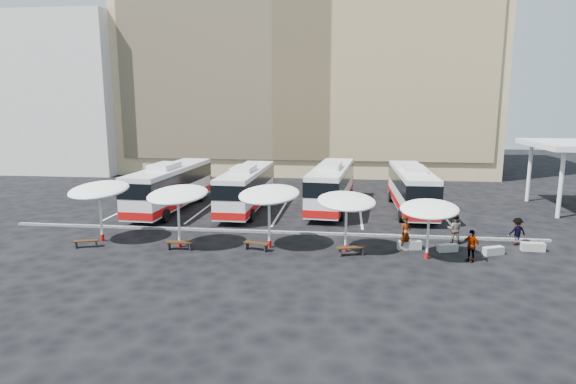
# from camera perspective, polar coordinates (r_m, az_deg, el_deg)

# --- Properties ---
(ground) EXTENTS (120.00, 120.00, 0.00)m
(ground) POSITION_cam_1_polar(r_m,az_deg,el_deg) (30.15, -2.58, -5.11)
(ground) COLOR black
(ground) RESTS_ON ground
(sandstone_building) EXTENTS (42.00, 18.25, 29.60)m
(sandstone_building) POSITION_cam_1_polar(r_m,az_deg,el_deg) (60.85, 2.40, 14.79)
(sandstone_building) COLOR tan
(sandstone_building) RESTS_ON ground
(apartment_block) EXTENTS (14.00, 14.00, 18.00)m
(apartment_block) POSITION_cam_1_polar(r_m,az_deg,el_deg) (65.45, -23.63, 10.46)
(apartment_block) COLOR silver
(apartment_block) RESTS_ON ground
(curb_divider) EXTENTS (34.00, 0.25, 0.15)m
(curb_divider) POSITION_cam_1_polar(r_m,az_deg,el_deg) (30.61, -2.43, -4.73)
(curb_divider) COLOR black
(curb_divider) RESTS_ON ground
(bay_lines) EXTENTS (24.15, 12.00, 0.01)m
(bay_lines) POSITION_cam_1_polar(r_m,az_deg,el_deg) (37.83, -0.60, -1.85)
(bay_lines) COLOR white
(bay_lines) RESTS_ON ground
(bus_0) EXTENTS (3.19, 11.79, 3.70)m
(bus_0) POSITION_cam_1_polar(r_m,az_deg,el_deg) (37.85, -13.72, 0.76)
(bus_0) COLOR white
(bus_0) RESTS_ON ground
(bus_1) EXTENTS (2.76, 11.09, 3.51)m
(bus_1) POSITION_cam_1_polar(r_m,az_deg,el_deg) (36.83, -4.91, 0.60)
(bus_1) COLOR white
(bus_1) RESTS_ON ground
(bus_2) EXTENTS (3.51, 11.72, 3.66)m
(bus_2) POSITION_cam_1_polar(r_m,az_deg,el_deg) (37.40, 5.17, 0.87)
(bus_2) COLOR white
(bus_2) RESTS_ON ground
(bus_3) EXTENTS (2.74, 11.23, 3.55)m
(bus_3) POSITION_cam_1_polar(r_m,az_deg,el_deg) (37.60, 14.43, 0.55)
(bus_3) COLOR white
(bus_3) RESTS_ON ground
(sunshade_0) EXTENTS (4.15, 4.18, 3.63)m
(sunshade_0) POSITION_cam_1_polar(r_m,az_deg,el_deg) (30.28, -21.50, 0.20)
(sunshade_0) COLOR white
(sunshade_0) RESTS_ON ground
(sunshade_1) EXTENTS (4.24, 4.27, 3.58)m
(sunshade_1) POSITION_cam_1_polar(r_m,az_deg,el_deg) (27.68, -12.95, -0.33)
(sunshade_1) COLOR white
(sunshade_1) RESTS_ON ground
(sunshade_2) EXTENTS (4.40, 4.43, 3.61)m
(sunshade_2) POSITION_cam_1_polar(r_m,az_deg,el_deg) (26.91, -2.26, -0.32)
(sunshade_2) COLOR white
(sunshade_2) RESTS_ON ground
(sunshade_3) EXTENTS (3.95, 3.98, 3.34)m
(sunshade_3) POSITION_cam_1_polar(r_m,az_deg,el_deg) (26.38, 6.95, -1.12)
(sunshade_3) COLOR white
(sunshade_3) RESTS_ON ground
(sunshade_4) EXTENTS (3.67, 3.70, 3.16)m
(sunshade_4) POSITION_cam_1_polar(r_m,az_deg,el_deg) (26.05, 16.40, -1.98)
(sunshade_4) COLOR white
(sunshade_4) RESTS_ON ground
(wood_bench_0) EXTENTS (1.38, 0.79, 0.41)m
(wood_bench_0) POSITION_cam_1_polar(r_m,az_deg,el_deg) (29.86, -22.81, -5.48)
(wood_bench_0) COLOR black
(wood_bench_0) RESTS_ON ground
(wood_bench_1) EXTENTS (1.56, 0.48, 0.47)m
(wood_bench_1) POSITION_cam_1_polar(r_m,az_deg,el_deg) (27.78, -12.72, -5.97)
(wood_bench_1) COLOR black
(wood_bench_1) RESTS_ON ground
(wood_bench_2) EXTENTS (1.52, 0.78, 0.45)m
(wood_bench_2) POSITION_cam_1_polar(r_m,az_deg,el_deg) (27.06, -3.78, -6.21)
(wood_bench_2) COLOR black
(wood_bench_2) RESTS_ON ground
(wood_bench_3) EXTENTS (1.59, 0.85, 0.47)m
(wood_bench_3) POSITION_cam_1_polar(r_m,az_deg,el_deg) (26.36, 7.48, -6.70)
(wood_bench_3) COLOR black
(wood_bench_3) RESTS_ON ground
(conc_bench_0) EXTENTS (1.36, 0.66, 0.49)m
(conc_bench_0) POSITION_cam_1_polar(r_m,az_deg,el_deg) (28.06, 14.19, -6.12)
(conc_bench_0) COLOR gray
(conc_bench_0) RESTS_ON ground
(conc_bench_1) EXTENTS (1.17, 0.66, 0.42)m
(conc_bench_1) POSITION_cam_1_polar(r_m,az_deg,el_deg) (28.24, 18.37, -6.31)
(conc_bench_1) COLOR gray
(conc_bench_1) RESTS_ON ground
(conc_bench_2) EXTENTS (1.22, 0.82, 0.43)m
(conc_bench_2) POSITION_cam_1_polar(r_m,az_deg,el_deg) (28.56, 23.16, -6.43)
(conc_bench_2) COLOR gray
(conc_bench_2) RESTS_ON ground
(conc_bench_3) EXTENTS (1.24, 0.44, 0.46)m
(conc_bench_3) POSITION_cam_1_polar(r_m,az_deg,el_deg) (30.20, 27.03, -5.81)
(conc_bench_3) COLOR gray
(conc_bench_3) RESTS_ON ground
(passenger_0) EXTENTS (0.84, 0.78, 1.92)m
(passenger_0) POSITION_cam_1_polar(r_m,az_deg,el_deg) (27.63, 13.76, -4.82)
(passenger_0) COLOR black
(passenger_0) RESTS_ON ground
(passenger_1) EXTENTS (0.96, 0.83, 1.71)m
(passenger_1) POSITION_cam_1_polar(r_m,az_deg,el_deg) (29.83, 19.17, -4.18)
(passenger_1) COLOR black
(passenger_1) RESTS_ON ground
(passenger_2) EXTENTS (1.01, 0.99, 1.70)m
(passenger_2) POSITION_cam_1_polar(r_m,az_deg,el_deg) (26.76, 20.87, -5.96)
(passenger_2) COLOR black
(passenger_2) RESTS_ON ground
(passenger_3) EXTENTS (1.16, 0.84, 1.61)m
(passenger_3) POSITION_cam_1_polar(r_m,az_deg,el_deg) (30.87, 25.50, -4.24)
(passenger_3) COLOR black
(passenger_3) RESTS_ON ground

